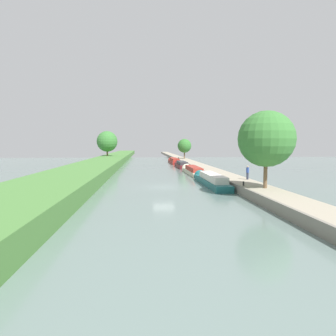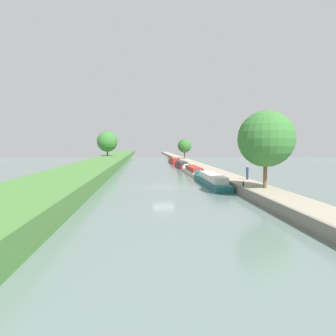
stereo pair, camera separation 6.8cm
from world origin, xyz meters
The scene contains 14 objects.
ground_plane centered at (0.00, 0.00, 0.00)m, with size 160.00×160.00×0.00m, color slate.
left_grassy_bank centered at (-11.41, 0.00, 0.81)m, with size 7.87×260.00×1.63m.
right_towpath centered at (9.07, 0.00, 0.43)m, with size 3.20×260.00×0.86m.
stone_quay centered at (7.35, 0.00, 0.45)m, with size 0.25×260.00×0.91m.
narrowboat_teal centered at (5.99, 1.55, 0.61)m, with size 1.90×13.84×2.03m.
narrowboat_cream centered at (6.08, 15.99, 0.54)m, with size 1.97×13.99×1.95m.
narrowboat_maroon centered at (5.92, 30.19, 0.56)m, with size 1.94×11.62×1.93m.
narrowboat_red centered at (5.77, 44.88, 0.57)m, with size 2.05×14.89×2.06m.
tree_rightbank_near centered at (9.31, -7.45, 5.59)m, with size 5.37×5.37×7.43m.
tree_rightbank_midnear centered at (9.64, 52.13, 4.62)m, with size 4.07×4.07×5.81m.
tree_leftbank_downstream centered at (-13.20, 54.54, 5.92)m, with size 6.11×6.11×7.36m.
person_walking centered at (10.08, -0.40, 1.73)m, with size 0.34×0.34×1.66m.
mooring_bollard_near centered at (7.77, -5.70, 1.08)m, with size 0.16×0.16×0.45m.
mooring_bollard_far centered at (7.77, 51.29, 1.08)m, with size 0.16×0.16×0.45m.
Camera 1 is at (-2.35, -34.97, 5.08)m, focal length 31.72 mm.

